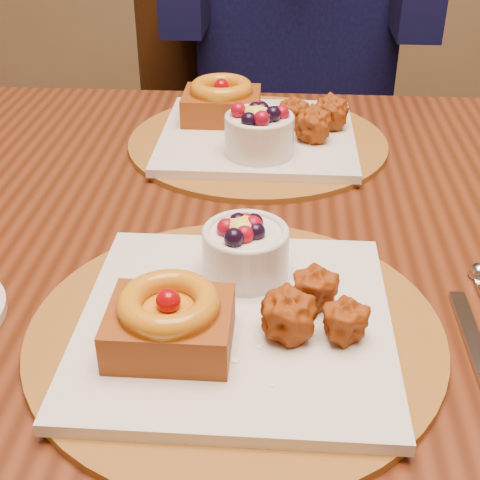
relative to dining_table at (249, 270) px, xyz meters
name	(u,v)px	position (x,y,z in m)	size (l,w,h in m)	color
dining_table	(249,270)	(0.00, 0.00, 0.00)	(1.60, 0.90, 0.76)	#38170A
place_setting_near	(233,311)	(0.00, -0.22, 0.10)	(0.38, 0.38, 0.08)	brown
place_setting_far	(256,128)	(0.00, 0.21, 0.10)	(0.38, 0.38, 0.09)	brown
chair_far	(251,129)	(-0.04, 0.83, -0.15)	(0.62, 0.62, 0.96)	black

